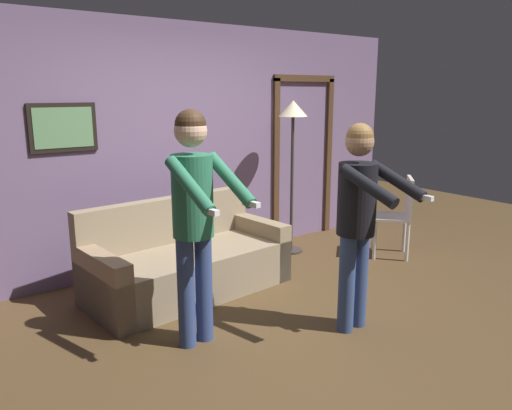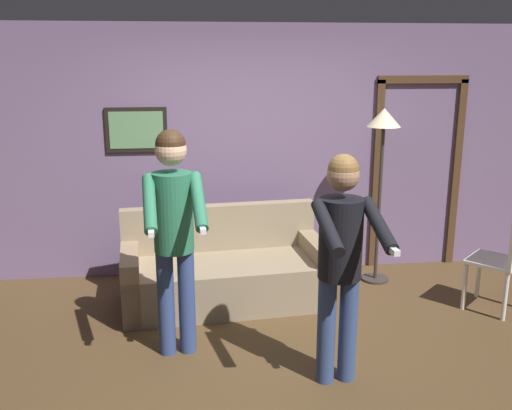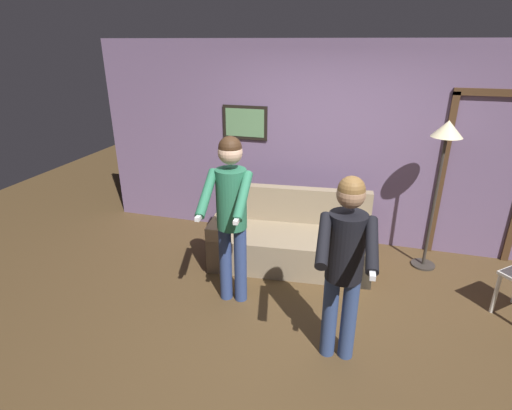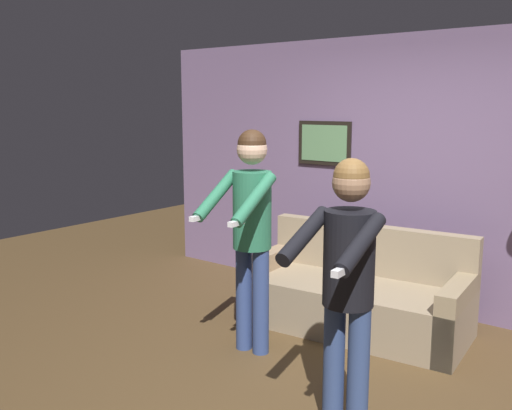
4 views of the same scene
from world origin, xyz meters
TOP-DOWN VIEW (x-y plane):
  - ground_plane at (0.00, 0.00)m, footprint 12.00×12.00m
  - back_wall_assembly at (0.02, 1.95)m, footprint 6.40×0.10m
  - couch at (-0.30, 1.14)m, footprint 1.97×1.02m
  - torchiere_lamp at (1.30, 1.48)m, footprint 0.33×0.33m
  - person_standing_left at (-0.73, 0.18)m, footprint 0.47×0.69m
  - person_standing_right at (0.41, -0.35)m, footprint 0.46×0.67m
  - dining_chair_distant at (2.19, 0.62)m, footprint 0.59×0.59m

SIDE VIEW (x-z plane):
  - ground_plane at x=0.00m, z-range 0.00..0.00m
  - couch at x=-0.30m, z-range -0.16..0.71m
  - dining_chair_distant at x=2.19m, z-range 0.06..0.99m
  - person_standing_right at x=0.41m, z-range 0.17..1.82m
  - person_standing_left at x=-0.73m, z-range 0.19..1.96m
  - back_wall_assembly at x=0.02m, z-range 0.00..2.60m
  - torchiere_lamp at x=1.30m, z-range 0.59..2.38m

